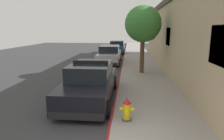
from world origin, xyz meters
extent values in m
cube|color=#353538|center=(-4.54, 10.00, -0.10)|extent=(28.29, 60.00, 0.20)
cube|color=gray|center=(1.46, 10.00, 0.07)|extent=(2.92, 60.00, 0.14)
cube|color=maroon|center=(-0.04, 10.00, 0.07)|extent=(0.08, 60.00, 0.14)
cube|color=tan|center=(5.53, 8.75, 2.31)|extent=(5.23, 25.65, 4.61)
cube|color=black|center=(2.95, 1.57, 2.54)|extent=(0.06, 1.30, 1.10)
cube|color=black|center=(2.95, 8.75, 2.54)|extent=(0.06, 1.30, 1.10)
cube|color=black|center=(2.95, 15.93, 2.54)|extent=(0.06, 1.30, 1.10)
cube|color=black|center=(-1.12, 3.97, 0.58)|extent=(1.84, 4.80, 0.76)
cube|color=black|center=(-1.12, 4.12, 1.26)|extent=(1.64, 2.50, 0.60)
cube|color=black|center=(-1.12, 1.63, 0.32)|extent=(1.76, 0.16, 0.24)
cube|color=black|center=(-1.12, 6.31, 0.32)|extent=(1.76, 0.16, 0.24)
cylinder|color=black|center=(-1.98, 5.67, 0.32)|extent=(0.22, 0.64, 0.64)
cylinder|color=black|center=(-0.26, 5.67, 0.32)|extent=(0.22, 0.64, 0.64)
cylinder|color=black|center=(-1.98, 2.27, 0.32)|extent=(0.22, 0.64, 0.64)
cylinder|color=black|center=(-0.26, 2.27, 0.32)|extent=(0.22, 0.64, 0.64)
cube|color=black|center=(-1.12, 4.07, 1.62)|extent=(1.48, 0.20, 0.12)
cube|color=red|center=(-1.47, 4.07, 1.62)|extent=(0.44, 0.18, 0.11)
cube|color=#1E33E0|center=(-0.77, 4.07, 1.62)|extent=(0.44, 0.18, 0.11)
cube|color=#B2B5BA|center=(-1.24, 13.35, 0.58)|extent=(1.84, 4.80, 0.76)
cube|color=black|center=(-1.24, 13.50, 1.26)|extent=(1.64, 2.50, 0.60)
cube|color=black|center=(-1.24, 11.01, 0.32)|extent=(1.76, 0.16, 0.24)
cube|color=black|center=(-1.24, 15.69, 0.32)|extent=(1.76, 0.16, 0.24)
cylinder|color=black|center=(-2.10, 15.05, 0.32)|extent=(0.22, 0.64, 0.64)
cylinder|color=black|center=(-0.38, 15.05, 0.32)|extent=(0.22, 0.64, 0.64)
cylinder|color=black|center=(-2.10, 11.65, 0.32)|extent=(0.22, 0.64, 0.64)
cylinder|color=black|center=(-0.38, 11.65, 0.32)|extent=(0.22, 0.64, 0.64)
cube|color=navy|center=(-1.04, 21.28, 0.58)|extent=(1.84, 4.80, 0.76)
cube|color=black|center=(-1.04, 21.43, 1.26)|extent=(1.64, 2.50, 0.60)
cube|color=black|center=(-1.04, 18.94, 0.32)|extent=(1.76, 0.16, 0.24)
cube|color=black|center=(-1.04, 23.62, 0.32)|extent=(1.76, 0.16, 0.24)
cylinder|color=black|center=(-1.90, 22.98, 0.32)|extent=(0.22, 0.64, 0.64)
cylinder|color=black|center=(-0.18, 22.98, 0.32)|extent=(0.22, 0.64, 0.64)
cylinder|color=black|center=(-1.90, 19.58, 0.32)|extent=(0.22, 0.64, 0.64)
cylinder|color=black|center=(-0.18, 19.58, 0.32)|extent=(0.22, 0.64, 0.64)
cylinder|color=#4C4C51|center=(0.45, 1.84, 0.17)|extent=(0.32, 0.32, 0.06)
cylinder|color=yellow|center=(0.45, 1.84, 0.45)|extent=(0.24, 0.24, 0.50)
cone|color=red|center=(0.45, 1.84, 0.77)|extent=(0.28, 0.28, 0.14)
cylinder|color=#4C4C51|center=(0.45, 1.84, 0.87)|extent=(0.05, 0.05, 0.06)
cylinder|color=yellow|center=(0.28, 1.84, 0.51)|extent=(0.10, 0.10, 0.10)
cylinder|color=yellow|center=(0.62, 1.84, 0.51)|extent=(0.10, 0.10, 0.10)
cylinder|color=yellow|center=(0.45, 1.66, 0.46)|extent=(0.13, 0.12, 0.13)
cylinder|color=brown|center=(1.35, 8.98, 1.32)|extent=(0.28, 0.28, 2.36)
sphere|color=#387A33|center=(1.35, 8.98, 3.32)|extent=(2.33, 2.33, 2.33)
camera|label=1|loc=(0.49, -3.91, 2.96)|focal=31.25mm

